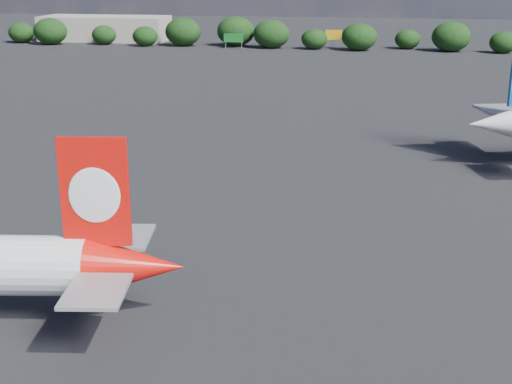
# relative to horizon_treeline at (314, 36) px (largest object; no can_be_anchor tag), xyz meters

# --- Properties ---
(ground) EXTENTS (500.00, 500.00, 0.00)m
(ground) POSITION_rel_horizon_treeline_xyz_m (-6.13, -119.27, -3.98)
(ground) COLOR black
(ground) RESTS_ON ground
(terminal_building) EXTENTS (42.00, 16.00, 8.00)m
(terminal_building) POSITION_rel_horizon_treeline_xyz_m (-71.13, 12.73, 0.02)
(terminal_building) COLOR gray
(terminal_building) RESTS_ON ground
(highway_sign) EXTENTS (6.00, 0.30, 4.50)m
(highway_sign) POSITION_rel_horizon_treeline_xyz_m (-24.13, -3.27, -0.85)
(highway_sign) COLOR #136323
(highway_sign) RESTS_ON ground
(billboard_yellow) EXTENTS (5.00, 0.30, 5.50)m
(billboard_yellow) POSITION_rel_horizon_treeline_xyz_m (5.87, 2.73, -0.11)
(billboard_yellow) COLOR gold
(billboard_yellow) RESTS_ON ground
(horizon_treeline) EXTENTS (201.97, 15.22, 9.14)m
(horizon_treeline) POSITION_rel_horizon_treeline_xyz_m (0.00, 0.00, 0.00)
(horizon_treeline) COLOR black
(horizon_treeline) RESTS_ON ground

